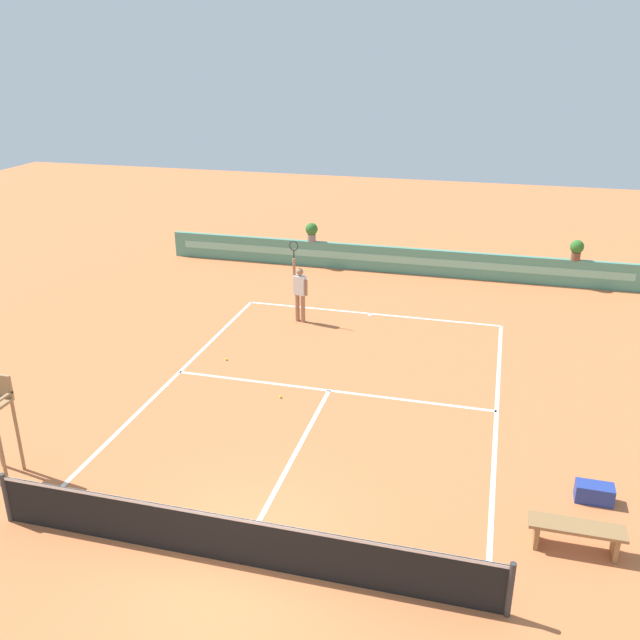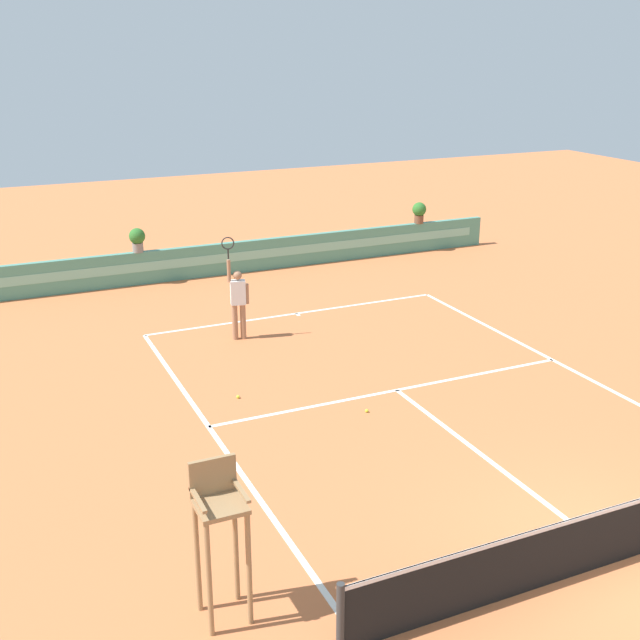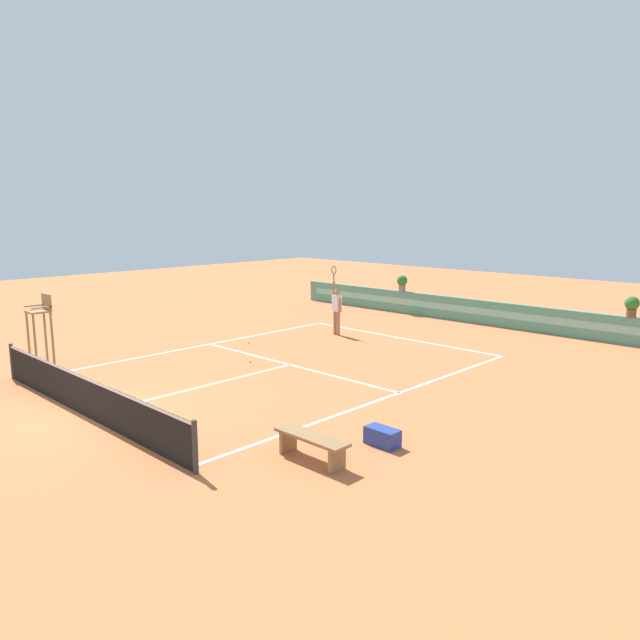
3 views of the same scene
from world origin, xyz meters
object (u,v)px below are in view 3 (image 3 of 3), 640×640
object	(u,v)px
gear_bag	(382,437)
umpire_chair	(41,321)
tennis_ball_near_baseline	(249,343)
bench_courtside	(312,442)
potted_plant_far_right	(632,305)
tennis_ball_mid_court	(250,362)
tennis_player	(337,307)
potted_plant_left	(402,282)

from	to	relation	value
gear_bag	umpire_chair	bearing A→B (deg)	-169.70
gear_bag	tennis_ball_near_baseline	size ratio (longest dim) A/B	10.29
umpire_chair	bench_courtside	xyz separation A→B (m)	(10.97, 0.55, -0.97)
bench_courtside	potted_plant_far_right	bearing A→B (deg)	86.14
bench_courtside	gear_bag	distance (m)	1.61
tennis_ball_mid_court	umpire_chair	bearing A→B (deg)	-134.59
umpire_chair	potted_plant_far_right	distance (m)	19.28
bench_courtside	tennis_player	distance (m)	11.67
potted_plant_left	bench_courtside	bearing A→B (deg)	-59.08
tennis_ball_mid_court	potted_plant_far_right	bearing A→B (deg)	54.68
bench_courtside	tennis_ball_near_baseline	bearing A→B (deg)	147.27
tennis_player	tennis_ball_mid_court	xyz separation A→B (m)	(0.96, -4.98, -1.02)
tennis_player	potted_plant_far_right	world-z (taller)	tennis_player
potted_plant_far_right	tennis_ball_mid_court	bearing A→B (deg)	-125.32
bench_courtside	tennis_ball_near_baseline	size ratio (longest dim) A/B	23.53
tennis_player	potted_plant_left	bearing A→B (deg)	101.88
gear_bag	potted_plant_left	size ratio (longest dim) A/B	0.97
umpire_chair	potted_plant_far_right	size ratio (longest dim) A/B	2.96
tennis_ball_mid_court	potted_plant_left	size ratio (longest dim) A/B	0.09
tennis_ball_mid_court	bench_courtside	bearing A→B (deg)	-30.72
bench_courtside	tennis_ball_near_baseline	world-z (taller)	bench_courtside
umpire_chair	tennis_ball_mid_court	distance (m)	6.39
umpire_chair	tennis_player	distance (m)	10.04
bench_courtside	potted_plant_far_right	size ratio (longest dim) A/B	2.21
tennis_ball_near_baseline	potted_plant_far_right	xyz separation A→B (m)	(9.67, 8.99, 1.38)
tennis_ball_near_baseline	tennis_ball_mid_court	size ratio (longest dim) A/B	1.00
gear_bag	tennis_ball_mid_court	xyz separation A→B (m)	(-7.04, 2.38, -0.15)
bench_courtside	gear_bag	world-z (taller)	bench_courtside
bench_courtside	potted_plant_far_right	xyz separation A→B (m)	(0.98, 14.58, 1.04)
tennis_player	potted_plant_left	distance (m)	5.83
gear_bag	bench_courtside	bearing A→B (deg)	-106.90
gear_bag	tennis_ball_near_baseline	world-z (taller)	gear_bag
gear_bag	potted_plant_left	xyz separation A→B (m)	(-9.19, 13.05, 1.23)
bench_courtside	potted_plant_left	size ratio (longest dim) A/B	2.21
bench_courtside	tennis_player	bearing A→B (deg)	130.29
umpire_chair	tennis_ball_near_baseline	bearing A→B (deg)	69.60
potted_plant_far_right	potted_plant_left	size ratio (longest dim) A/B	1.00
potted_plant_far_right	potted_plant_left	distance (m)	9.71
gear_bag	tennis_ball_mid_court	distance (m)	7.43
tennis_ball_near_baseline	tennis_ball_mid_court	world-z (taller)	same
gear_bag	potted_plant_far_right	bearing A→B (deg)	87.72
gear_bag	tennis_player	bearing A→B (deg)	137.39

